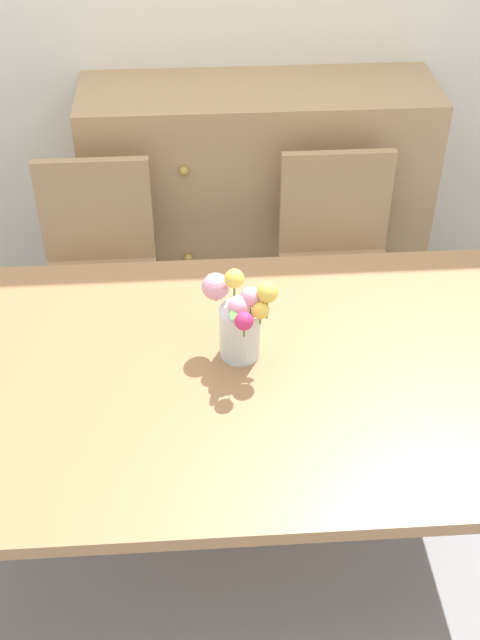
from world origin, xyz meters
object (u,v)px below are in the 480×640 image
object	(u,v)px
dining_table	(231,393)
chair_right	(336,256)
chair_left	(99,264)
flower_vase	(239,318)
dresser	(257,201)

from	to	relation	value
dining_table	chair_right	xyz separation A→B (m)	(0.45, 0.88, -0.16)
chair_left	flower_vase	size ratio (longest dim) A/B	3.39
dining_table	chair_left	distance (m)	1.00
dining_table	flower_vase	world-z (taller)	flower_vase
chair_left	flower_vase	xyz separation A→B (m)	(0.48, -0.81, 0.37)
dresser	dining_table	bearing A→B (deg)	-97.88
dining_table	chair_right	bearing A→B (deg)	62.84
chair_right	flower_vase	size ratio (longest dim) A/B	3.39
dining_table	dresser	distance (m)	1.35
chair_right	dresser	bearing A→B (deg)	-59.58
chair_left	flower_vase	bearing A→B (deg)	120.63
dining_table	chair_left	size ratio (longest dim) A/B	1.90
chair_left	dresser	bearing A→B (deg)	-144.46
chair_left	flower_vase	distance (m)	1.01
flower_vase	chair_left	bearing A→B (deg)	120.63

